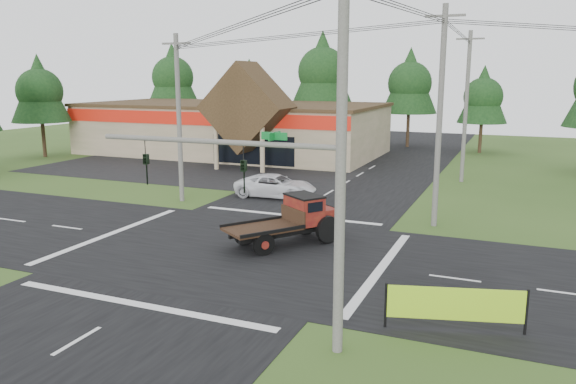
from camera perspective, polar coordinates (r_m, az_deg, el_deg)
The scene contains 19 objects.
ground at distance 26.38m, azimuth -5.63°, elevation -5.85°, with size 120.00×120.00×0.00m, color #324D1B.
road_ns at distance 26.38m, azimuth -5.63°, elevation -5.83°, with size 12.00×120.00×0.02m, color black.
road_ew at distance 26.38m, azimuth -5.63°, elevation -5.83°, with size 120.00×12.00×0.02m, color black.
parking_apron at distance 49.29m, azimuth -9.54°, elevation 2.29°, with size 28.00×14.00×0.02m, color black.
cvs_building at distance 58.87m, azimuth -5.56°, elevation 6.61°, with size 30.40×18.20×9.19m.
traffic_signal_mast at distance 16.25m, azimuth -0.35°, elevation -0.75°, with size 8.12×0.24×7.00m.
utility_pole_nr at distance 15.46m, azimuth 5.40°, elevation 3.13°, with size 2.00×0.30×11.00m.
utility_pole_nw at distance 36.25m, azimuth -11.02°, elevation 7.46°, with size 2.00×0.30×10.50m.
utility_pole_ne at distance 30.44m, azimuth 15.16°, elevation 7.45°, with size 2.00×0.30×11.50m.
utility_pole_n at distance 44.34m, azimuth 17.63°, elevation 8.32°, with size 2.00×0.30×11.20m.
tree_row_a at distance 74.99m, azimuth -11.64°, elevation 11.54°, with size 6.72×6.72×12.12m.
tree_row_b at distance 71.67m, azimuth -3.93°, elevation 10.68°, with size 5.60×5.60×10.10m.
tree_row_c at distance 66.84m, azimuth 3.52°, elevation 12.34°, with size 7.28×7.28×13.13m.
tree_row_d at distance 65.23m, azimuth 12.28°, elevation 10.94°, with size 6.16×6.16×11.11m.
tree_row_e at distance 62.26m, azimuth 19.23°, elevation 9.30°, with size 5.04×5.04×9.09m.
tree_side_w at distance 60.93m, azimuth -23.94°, elevation 9.55°, with size 5.60×5.60×10.10m.
antique_flatbed_truck at distance 26.69m, azimuth -0.38°, elevation -2.95°, with size 2.16×5.66×2.37m, color #550C12, non-canonical shape.
roadside_banner at distance 18.75m, azimuth 16.61°, elevation -11.32°, with size 4.41×0.13×1.51m, color #9AD21C, non-canonical shape.
white_pickup at distance 37.38m, azimuth -1.24°, elevation 0.62°, with size 2.50×5.42×1.51m, color white.
Camera 1 is at (12.03, -22.10, 7.92)m, focal length 35.00 mm.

